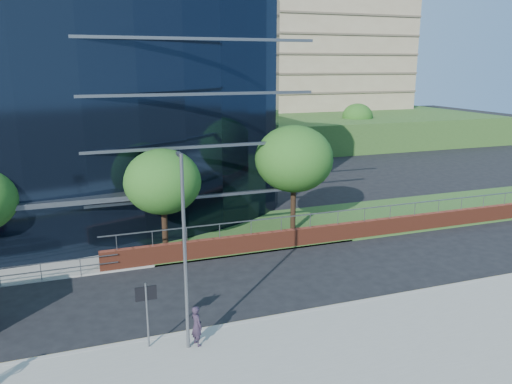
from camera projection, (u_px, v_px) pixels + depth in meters
name	position (u px, v px, depth m)	size (l,w,h in m)	color
ground	(33.00, 350.00, 20.38)	(200.00, 200.00, 0.00)	black
kerb	(31.00, 361.00, 19.45)	(80.00, 0.25, 0.16)	gray
yellow_line_outer	(31.00, 360.00, 19.65)	(80.00, 0.08, 0.01)	gold
yellow_line_inner	(31.00, 358.00, 19.79)	(80.00, 0.08, 0.01)	gold
grass_verge	(383.00, 216.00, 38.23)	(36.00, 8.00, 0.12)	#2D511E
retaining_wall	(364.00, 229.00, 33.41)	(34.00, 0.40, 2.11)	maroon
apartment_block	(267.00, 66.00, 80.28)	(60.00, 42.00, 30.00)	#2D511E
street_sign	(146.00, 302.00, 19.87)	(0.85, 0.09, 2.80)	slate
tree_far_c	(163.00, 182.00, 29.76)	(4.62, 4.62, 6.51)	black
tree_far_d	(294.00, 159.00, 33.44)	(5.28, 5.28, 7.44)	black
tree_dist_e	(256.00, 120.00, 63.59)	(4.62, 4.62, 6.51)	black
tree_dist_f	(357.00, 117.00, 70.71)	(4.29, 4.29, 6.05)	black
streetlight_east	(185.00, 248.00, 19.26)	(0.15, 0.77, 8.00)	slate
pedestrian	(197.00, 326.00, 20.29)	(0.62, 0.41, 1.71)	#2C2132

